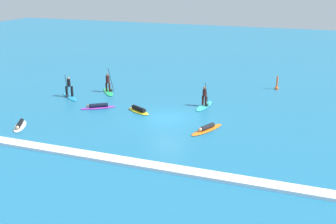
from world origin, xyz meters
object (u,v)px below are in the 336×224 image
Objects in this scene: surfer_on_yellow_board at (139,110)px; surfer_on_purple_board at (98,106)px; surfer_on_white_board at (20,125)px; surfer_on_green_board at (108,88)px; surfer_on_orange_board at (207,129)px; surfer_on_blue_board at (69,92)px; surfer_on_teal_board at (204,102)px; marker_buoy at (277,86)px.

surfer_on_purple_board is at bearing 33.64° from surfer_on_yellow_board.
surfer_on_green_board is at bearing 143.97° from surfer_on_white_board.
surfer_on_blue_board is (-13.56, 3.81, 0.34)m from surfer_on_orange_board.
surfer_on_orange_board is 1.15× the size of surfer_on_green_board.
surfer_on_yellow_board is at bearing -86.46° from surfer_on_orange_board.
surfer_on_white_board is at bearing -43.97° from surfer_on_blue_board.
surfer_on_green_board reaches higher than surfer_on_purple_board.
surfer_on_teal_board is at bearing -115.31° from surfer_on_yellow_board.
surfer_on_yellow_board is at bearing -130.62° from marker_buoy.
marker_buoy is at bearing 109.00° from surfer_on_white_board.
surfer_on_yellow_board is 0.87× the size of surfer_on_green_board.
surfer_on_green_board is 0.99× the size of surfer_on_blue_board.
surfer_on_white_board is at bearing 27.03° from surfer_on_purple_board.
surfer_on_green_board reaches higher than surfer_on_yellow_board.
surfer_on_purple_board is 3.47m from surfer_on_yellow_board.
surfer_on_purple_board is at bearing 124.94° from surfer_on_white_board.
surfer_on_yellow_board is 0.96× the size of surfer_on_white_board.
surfer_on_blue_board is (-1.00, 7.81, 0.34)m from surfer_on_white_board.
surfer_on_green_board is (-1.52, 4.55, 0.29)m from surfer_on_purple_board.
surfer_on_yellow_board reaches higher than surfer_on_orange_board.
surfer_on_orange_board is at bearing 133.12° from surfer_on_purple_board.
surfer_on_orange_board is at bearing -103.68° from marker_buoy.
surfer_on_blue_board reaches higher than marker_buoy.
surfer_on_purple_board is 4.44m from surfer_on_blue_board.
surfer_on_yellow_board is (3.46, 0.28, 0.02)m from surfer_on_purple_board.
surfer_on_white_board is at bearing -49.80° from surfer_on_orange_board.
surfer_on_purple_board is 1.99× the size of marker_buoy.
surfer_on_yellow_board is 8.86m from surfer_on_white_board.
surfer_on_teal_board is 9.48m from surfer_on_green_board.
surfer_on_teal_board is at bearing -122.39° from marker_buoy.
surfer_on_white_board is (-12.56, -4.00, -0.00)m from surfer_on_orange_board.
surfer_on_orange_board is 14.09m from surfer_on_blue_board.
surfer_on_teal_board is 1.28× the size of surfer_on_yellow_board.
marker_buoy is (16.71, 9.13, -0.18)m from surfer_on_blue_board.
surfer_on_white_board is at bearing -132.84° from marker_buoy.
surfer_on_green_board reaches higher than surfer_on_white_board.
marker_buoy reaches higher than surfer_on_yellow_board.
surfer_on_teal_board is 1.22× the size of surfer_on_white_board.
surfer_on_purple_board is at bearing 12.23° from surfer_on_blue_board.
surfer_on_purple_board is 0.86× the size of surfer_on_teal_board.
surfer_on_yellow_board is 7.62m from surfer_on_blue_board.
surfer_on_green_board is (-9.42, 1.09, 0.08)m from surfer_on_teal_board.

